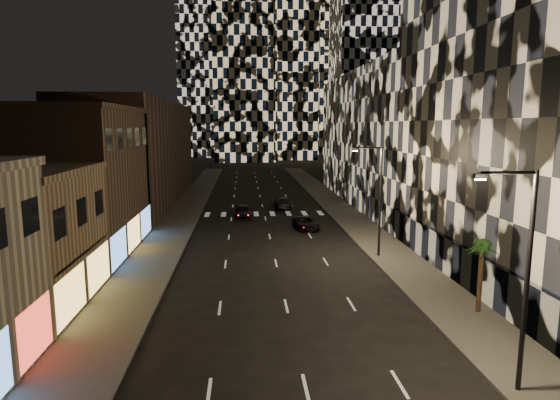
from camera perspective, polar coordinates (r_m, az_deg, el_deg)
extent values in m
cube|color=#47443F|center=(58.32, -11.80, -1.72)|extent=(4.00, 120.00, 0.15)
cube|color=#47443F|center=(59.16, 7.79, -1.46)|extent=(4.00, 120.00, 0.15)
cube|color=#4C4C47|center=(58.09, -9.74, -1.70)|extent=(0.20, 120.00, 0.15)
cube|color=#4C4C47|center=(58.76, 5.79, -1.50)|extent=(0.20, 120.00, 0.15)
cube|color=#493529|center=(43.14, -24.12, 1.88)|extent=(10.00, 15.00, 12.00)
cube|color=#493529|center=(68.50, -16.77, 5.51)|extent=(10.00, 40.00, 14.00)
cube|color=#383838|center=(35.86, 20.18, -6.54)|extent=(0.60, 25.00, 3.00)
cube|color=#232326|center=(67.69, 15.06, 7.24)|extent=(16.00, 40.00, 18.00)
cube|color=black|center=(151.34, -4.50, 23.09)|extent=(18.00, 18.00, 95.00)
cylinder|color=black|center=(21.06, 27.88, -9.02)|extent=(0.20, 0.20, 9.00)
cylinder|color=black|center=(19.64, 26.11, 3.00)|extent=(2.20, 0.14, 0.14)
cube|color=black|center=(19.11, 23.24, 2.69)|extent=(0.50, 0.25, 0.18)
cube|color=#FFEAB2|center=(19.13, 23.22, 2.33)|extent=(0.35, 0.18, 0.06)
cylinder|color=black|center=(38.95, 12.12, -0.23)|extent=(0.20, 0.20, 9.00)
cylinder|color=black|center=(38.19, 10.75, 6.28)|extent=(2.20, 0.14, 0.14)
cube|color=black|center=(37.93, 9.13, 6.12)|extent=(0.50, 0.25, 0.18)
cube|color=#FFEAB2|center=(37.93, 9.12, 5.94)|extent=(0.35, 0.18, 0.06)
imported|color=black|center=(55.61, -4.50, -1.36)|extent=(2.30, 4.63, 1.51)
imported|color=black|center=(61.57, 0.36, -0.32)|extent=(2.16, 5.24, 1.52)
imported|color=black|center=(49.27, 3.19, -2.85)|extent=(2.70, 4.86, 1.28)
cylinder|color=#47331E|center=(29.60, 23.19, -9.05)|extent=(0.27, 0.27, 3.65)
sphere|color=#204A1A|center=(29.07, 23.44, -5.30)|extent=(0.80, 0.80, 0.80)
cone|color=#204A1A|center=(29.13, 23.99, -5.42)|extent=(1.60, 0.80, 0.96)
cone|color=#204A1A|center=(29.32, 23.71, -5.31)|extent=(1.50, 1.13, 0.96)
cone|color=#204A1A|center=(29.34, 23.22, -5.27)|extent=(0.47, 1.61, 0.96)
cone|color=#204A1A|center=(29.16, 22.89, -5.34)|extent=(1.36, 1.33, 0.96)
cone|color=#204A1A|center=(28.92, 22.97, -5.46)|extent=(1.61, 0.52, 0.96)
cone|color=#204A1A|center=(28.80, 23.40, -5.54)|extent=(1.09, 1.52, 0.96)
cone|color=#204A1A|center=(28.90, 23.85, -5.52)|extent=(0.85, 1.60, 0.96)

